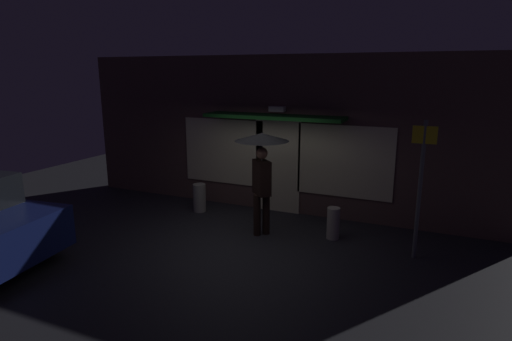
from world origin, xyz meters
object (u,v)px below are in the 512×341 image
(sidewalk_bollard, at_px, (333,223))
(sidewalk_bollard_2, at_px, (200,198))
(person_with_umbrella, at_px, (262,158))
(street_sign_post, at_px, (420,182))

(sidewalk_bollard, distance_m, sidewalk_bollard_2, 3.36)
(person_with_umbrella, height_order, sidewalk_bollard_2, person_with_umbrella)
(person_with_umbrella, xyz_separation_m, sidewalk_bollard_2, (-1.94, 0.75, -1.27))
(sidewalk_bollard, xyz_separation_m, sidewalk_bollard_2, (-3.34, 0.37, 0.01))
(sidewalk_bollard, height_order, sidewalk_bollard_2, sidewalk_bollard_2)
(street_sign_post, distance_m, sidewalk_bollard, 1.92)
(street_sign_post, height_order, sidewalk_bollard_2, street_sign_post)
(sidewalk_bollard, bearing_deg, sidewalk_bollard_2, 173.64)
(person_with_umbrella, height_order, street_sign_post, street_sign_post)
(person_with_umbrella, xyz_separation_m, street_sign_post, (2.95, 0.10, -0.20))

